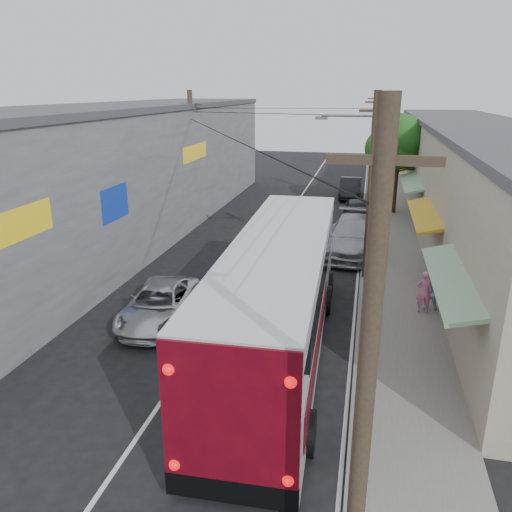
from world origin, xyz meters
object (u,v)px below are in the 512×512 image
(coach_bus, at_px, (280,294))
(parked_car_far, at_px, (351,188))
(pedestrian_near, at_px, (424,292))
(pedestrian_far, at_px, (430,291))
(parked_car_mid, at_px, (358,212))
(jeepney, at_px, (160,304))
(parked_suv, at_px, (353,236))

(coach_bus, bearing_deg, parked_car_far, 85.35)
(coach_bus, relative_size, pedestrian_near, 8.26)
(parked_car_far, bearing_deg, pedestrian_far, -79.83)
(pedestrian_near, bearing_deg, parked_car_mid, -82.23)
(jeepney, bearing_deg, parked_suv, 50.52)
(coach_bus, height_order, parked_suv, coach_bus)
(parked_car_far, relative_size, pedestrian_far, 3.23)
(parked_car_mid, bearing_deg, parked_car_far, 91.93)
(jeepney, bearing_deg, pedestrian_near, 10.28)
(coach_bus, height_order, pedestrian_far, coach_bus)
(parked_car_far, bearing_deg, coach_bus, -92.99)
(parked_car_mid, relative_size, parked_car_far, 0.97)
(parked_car_mid, distance_m, pedestrian_far, 13.03)
(parked_car_mid, height_order, pedestrian_near, pedestrian_near)
(parked_car_mid, xyz_separation_m, pedestrian_near, (2.75, -13.00, 0.16))
(parked_suv, xyz_separation_m, pedestrian_far, (3.08, -6.69, -0.07))
(pedestrian_near, bearing_deg, pedestrian_far, -131.62)
(jeepney, relative_size, pedestrian_near, 2.96)
(parked_car_far, distance_m, pedestrian_far, 21.06)
(pedestrian_near, height_order, pedestrian_far, pedestrian_near)
(pedestrian_near, relative_size, pedestrian_far, 1.12)
(coach_bus, bearing_deg, parked_car_mid, 81.33)
(parked_car_far, bearing_deg, jeepney, -103.99)
(parked_suv, distance_m, pedestrian_near, 7.56)
(coach_bus, xyz_separation_m, pedestrian_near, (4.76, 3.82, -1.03))
(parked_car_far, xyz_separation_m, pedestrian_far, (3.80, -20.71, 0.07))
(parked_car_far, distance_m, pedestrian_near, 21.33)
(coach_bus, height_order, parked_car_far, coach_bus)
(coach_bus, distance_m, pedestrian_near, 6.19)
(pedestrian_far, bearing_deg, jeepney, 14.78)
(parked_suv, relative_size, pedestrian_near, 3.88)
(coach_bus, distance_m, parked_car_far, 24.92)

